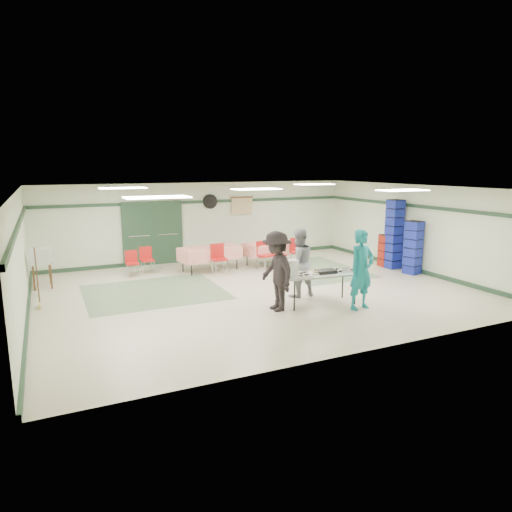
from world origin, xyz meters
name	(u,v)px	position (x,y,z in m)	size (l,w,h in m)	color
floor	(256,291)	(0.00, 0.00, 0.00)	(11.00, 11.00, 0.00)	beige
ceiling	(256,188)	(0.00, 0.00, 2.70)	(11.00, 11.00, 0.00)	white
wall_back	(202,222)	(0.00, 4.50, 1.35)	(11.00, 11.00, 0.00)	beige
wall_front	(366,278)	(0.00, -4.50, 1.35)	(11.00, 11.00, 0.00)	beige
wall_left	(20,258)	(-5.50, 0.00, 1.35)	(9.00, 9.00, 0.00)	beige
wall_right	(417,229)	(5.50, 0.00, 1.35)	(9.00, 9.00, 0.00)	beige
trim_back	(202,202)	(0.00, 4.47, 2.05)	(11.00, 0.06, 0.10)	#203C27
baseboard_back	(203,258)	(0.00, 4.47, 0.06)	(11.00, 0.06, 0.12)	#203C27
trim_left	(18,225)	(-5.47, 0.00, 2.05)	(9.00, 0.06, 0.10)	#203C27
baseboard_left	(28,316)	(-5.47, 0.00, 0.06)	(9.00, 0.06, 0.12)	#203C27
trim_right	(417,206)	(5.47, 0.00, 2.05)	(9.00, 0.06, 0.10)	#203C27
baseboard_right	(413,269)	(5.47, 0.00, 0.06)	(9.00, 0.06, 0.12)	#203C27
green_patch_a	(154,292)	(-2.50, 1.00, 0.00)	(3.50, 3.00, 0.01)	gray
green_patch_b	(315,269)	(2.80, 1.50, 0.00)	(2.50, 3.50, 0.01)	gray
double_door_left	(139,234)	(-2.20, 4.44, 1.05)	(0.90, 0.06, 2.10)	gray
double_door_right	(167,233)	(-1.25, 4.44, 1.05)	(0.90, 0.06, 2.10)	gray
door_frame	(153,234)	(-1.73, 4.42, 1.05)	(2.00, 0.03, 2.15)	#203C27
wall_fan	(210,201)	(0.30, 4.44, 2.05)	(0.50, 0.50, 0.10)	black
scroll_banner	(242,206)	(1.50, 4.44, 1.85)	(0.80, 0.02, 0.60)	#D5BB85
serving_table	(320,275)	(0.87, -1.73, 0.72)	(1.90, 0.92, 0.76)	#A4A49F
sheet_tray_right	(343,271)	(1.48, -1.79, 0.77)	(0.55, 0.42, 0.02)	silver
sheet_tray_mid	(316,272)	(0.80, -1.65, 0.77)	(0.64, 0.48, 0.02)	silver
sheet_tray_left	(299,276)	(0.24, -1.80, 0.77)	(0.54, 0.41, 0.02)	silver
baking_pan	(326,271)	(0.99, -1.78, 0.80)	(0.47, 0.30, 0.08)	black
foam_box_stack	(292,268)	(0.09, -1.73, 0.96)	(0.24, 0.22, 0.39)	white
volunteer_teal	(361,270)	(1.53, -2.43, 0.93)	(0.68, 0.44, 1.85)	#147E8A
volunteer_grey	(298,263)	(0.74, -0.92, 0.87)	(0.85, 0.66, 1.75)	gray
volunteer_dark	(277,271)	(-0.29, -1.70, 0.92)	(1.18, 0.68, 1.83)	black
dining_table_a	(272,248)	(1.88, 2.76, 0.57)	(2.00, 1.09, 0.77)	red
dining_table_b	(210,253)	(-0.32, 2.76, 0.57)	(2.01, 1.11, 0.77)	red
chair_a	(278,251)	(1.79, 2.20, 0.55)	(0.44, 0.44, 0.90)	red
chair_b	(263,252)	(1.28, 2.20, 0.56)	(0.53, 0.53, 0.92)	red
chair_c	(297,249)	(2.51, 2.20, 0.57)	(0.51, 0.51, 0.93)	red
chair_d	(218,256)	(-0.25, 2.20, 0.57)	(0.44, 0.44, 0.94)	red
chair_loose_a	(147,257)	(-2.21, 3.24, 0.50)	(0.41, 0.42, 0.82)	red
chair_loose_b	(132,261)	(-2.70, 3.03, 0.47)	(0.36, 0.37, 0.78)	red
crate_stack_blue_a	(413,248)	(5.15, -0.27, 0.82)	(0.42, 0.42, 1.63)	navy
crate_stack_red	(386,251)	(5.15, 0.91, 0.53)	(0.41, 0.41, 1.05)	maroon
crate_stack_blue_b	(394,234)	(5.15, 0.60, 1.11)	(0.43, 0.43, 2.22)	navy
printer_table	(41,264)	(-5.15, 2.83, 0.63)	(0.55, 0.82, 0.74)	brown
office_printer	(40,256)	(-5.15, 2.32, 0.95)	(0.52, 0.45, 0.41)	silver
broom	(37,277)	(-5.23, 0.80, 0.74)	(0.03, 0.03, 1.43)	brown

